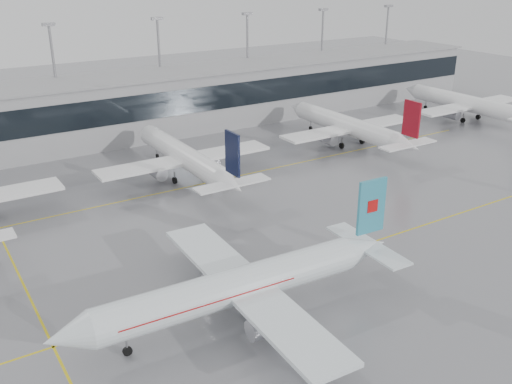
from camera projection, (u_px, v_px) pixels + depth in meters
ground at (310, 263)px, 68.06m from camera, size 320.00×320.00×0.00m
taxi_line_main at (310, 263)px, 68.06m from camera, size 120.00×0.25×0.01m
taxi_line_north at (196, 185)px, 91.55m from camera, size 120.00×0.25×0.01m
taxi_line_cross at (20, 277)px, 64.97m from camera, size 0.25×60.00×0.01m
terminal at (123, 108)px, 114.36m from camera, size 180.00×15.00×12.00m
terminal_glass at (136, 108)px, 107.88m from camera, size 180.00×0.20×5.00m
terminal_roof at (120, 77)px, 112.02m from camera, size 182.00×16.00×0.40m
light_masts at (110, 67)px, 116.29m from camera, size 156.40×1.00×22.60m
air_canada_jet at (244, 285)px, 56.29m from camera, size 37.50×30.27×11.90m
parked_jet_c at (185, 157)px, 93.05m from camera, size 29.64×36.96×11.72m
parked_jet_d at (349, 126)px, 110.35m from camera, size 29.64×36.96×11.72m
parked_jet_e at (468, 104)px, 127.66m from camera, size 29.64×36.96×11.72m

